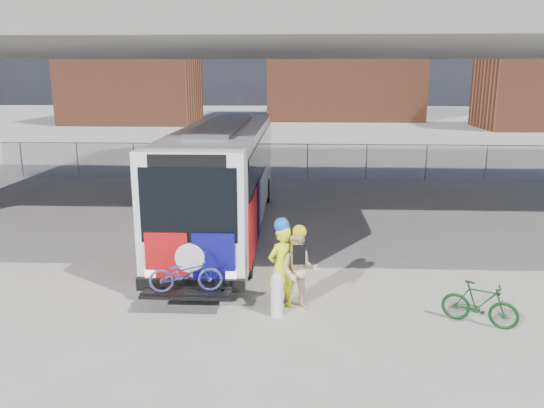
# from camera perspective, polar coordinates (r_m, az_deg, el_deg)

# --- Properties ---
(ground) EXTENTS (160.00, 160.00, 0.00)m
(ground) POSITION_cam_1_polar(r_m,az_deg,el_deg) (15.80, 0.93, -5.59)
(ground) COLOR #9E9991
(ground) RESTS_ON ground
(bus) EXTENTS (2.67, 12.95, 3.69)m
(bus) POSITION_cam_1_polar(r_m,az_deg,el_deg) (18.03, -5.16, 3.70)
(bus) COLOR silver
(bus) RESTS_ON ground
(overpass) EXTENTS (40.00, 16.00, 7.95)m
(overpass) POSITION_cam_1_polar(r_m,az_deg,el_deg) (18.96, 1.40, 17.69)
(overpass) COLOR #605E59
(overpass) RESTS_ON ground
(chainlink_fence) EXTENTS (30.00, 0.06, 30.00)m
(chainlink_fence) POSITION_cam_1_polar(r_m,az_deg,el_deg) (27.18, 1.73, 5.64)
(chainlink_fence) COLOR gray
(chainlink_fence) RESTS_ON ground
(brick_buildings) EXTENTS (54.00, 22.00, 12.00)m
(brick_buildings) POSITION_cam_1_polar(r_m,az_deg,el_deg) (63.14, 3.51, 13.82)
(brick_buildings) COLOR brown
(brick_buildings) RESTS_ON ground
(smokestack) EXTENTS (2.20, 2.20, 25.00)m
(smokestack) POSITION_cam_1_polar(r_m,az_deg,el_deg) (71.59, 14.40, 19.09)
(smokestack) COLOR brown
(smokestack) RESTS_ON ground
(bollard) EXTENTS (0.27, 0.27, 1.03)m
(bollard) POSITION_cam_1_polar(r_m,az_deg,el_deg) (11.84, 0.55, -9.52)
(bollard) COLOR white
(bollard) RESTS_ON ground
(cyclist_hivis) EXTENTS (0.86, 0.83, 2.17)m
(cyclist_hivis) POSITION_cam_1_polar(r_m,az_deg,el_deg) (12.01, 1.03, -6.64)
(cyclist_hivis) COLOR #ECFF1A
(cyclist_hivis) RESTS_ON ground
(cyclist_tan) EXTENTS (0.90, 0.71, 2.00)m
(cyclist_tan) POSITION_cam_1_polar(r_m,az_deg,el_deg) (12.04, 2.92, -7.11)
(cyclist_tan) COLOR beige
(cyclist_tan) RESTS_ON ground
(bike_parked) EXTENTS (1.62, 1.10, 0.95)m
(bike_parked) POSITION_cam_1_polar(r_m,az_deg,el_deg) (12.31, 21.45, -9.95)
(bike_parked) COLOR #123818
(bike_parked) RESTS_ON ground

